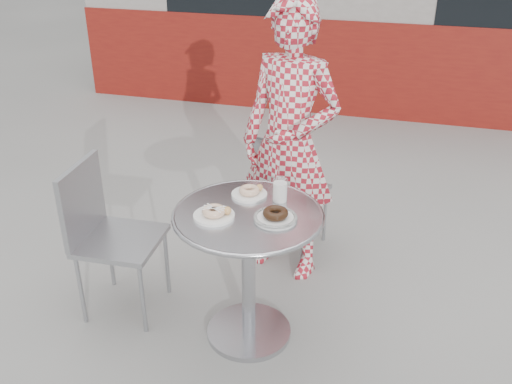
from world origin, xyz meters
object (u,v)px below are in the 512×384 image
(bistro_table, at_px, (248,245))
(plate_near, at_px, (215,213))
(plate_far, at_px, (250,192))
(milk_cup, at_px, (280,191))
(chair_far, at_px, (291,213))
(chair_left, at_px, (122,267))
(seated_person, at_px, (290,144))
(plate_checker, at_px, (275,216))

(bistro_table, relative_size, plate_near, 3.80)
(plate_far, distance_m, milk_cup, 0.17)
(chair_far, height_order, plate_near, chair_far)
(bistro_table, bearing_deg, chair_left, 177.28)
(chair_far, bearing_deg, plate_far, 101.07)
(seated_person, distance_m, plate_far, 0.53)
(plate_checker, bearing_deg, bistro_table, 170.23)
(chair_left, bearing_deg, milk_cup, -84.38)
(chair_far, relative_size, seated_person, 0.48)
(milk_cup, bearing_deg, chair_left, -171.52)
(chair_left, height_order, seated_person, seated_person)
(plate_far, distance_m, plate_checker, 0.27)
(seated_person, height_order, milk_cup, seated_person)
(seated_person, relative_size, milk_cup, 13.98)
(chair_far, distance_m, seated_person, 0.63)
(seated_person, bearing_deg, plate_far, -83.69)
(chair_far, relative_size, milk_cup, 6.75)
(seated_person, xyz_separation_m, plate_checker, (0.09, -0.72, -0.07))
(chair_left, distance_m, seated_person, 1.18)
(seated_person, xyz_separation_m, milk_cup, (0.07, -0.53, -0.03))
(plate_near, bearing_deg, plate_far, 68.94)
(plate_checker, bearing_deg, chair_left, 176.15)
(bistro_table, distance_m, seated_person, 0.75)
(chair_far, xyz_separation_m, milk_cup, (0.10, -0.76, 0.56))
(plate_checker, bearing_deg, chair_far, 97.19)
(seated_person, bearing_deg, bistro_table, -77.65)
(bistro_table, relative_size, chair_left, 0.86)
(bistro_table, bearing_deg, seated_person, 86.04)
(chair_left, relative_size, plate_checker, 4.19)
(plate_checker, bearing_deg, milk_cup, 97.28)
(bistro_table, height_order, seated_person, seated_person)
(bistro_table, xyz_separation_m, chair_far, (0.02, 0.92, -0.32))
(plate_far, xyz_separation_m, plate_checker, (0.18, -0.20, -0.00))
(chair_far, xyz_separation_m, seated_person, (0.03, -0.23, 0.59))
(bistro_table, height_order, plate_near, plate_near)
(seated_person, distance_m, plate_checker, 0.73)
(seated_person, xyz_separation_m, plate_near, (-0.19, -0.78, -0.07))
(seated_person, relative_size, plate_checker, 7.98)
(chair_left, xyz_separation_m, milk_cup, (0.86, 0.13, 0.53))
(bistro_table, height_order, milk_cup, milk_cup)
(seated_person, xyz_separation_m, plate_far, (-0.09, -0.52, -0.07))
(plate_near, bearing_deg, seated_person, 76.20)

